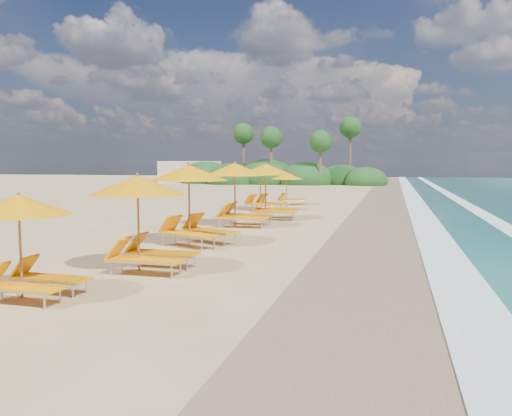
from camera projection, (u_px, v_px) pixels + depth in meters
The scene contains 12 objects.
ground at pixel (256, 246), 15.95m from camera, with size 160.00×160.00×0.00m, color tan.
wet_sand at pixel (388, 252), 14.92m from camera, with size 4.00×160.00×0.01m, color #8D7354.
surf_foam at pixel (488, 255), 14.22m from camera, with size 4.00×160.00×0.01m.
station_2 at pixel (27, 239), 9.76m from camera, with size 2.24×2.07×2.06m.
station_3 at pixel (145, 216), 12.23m from camera, with size 2.53×2.34×2.36m.
station_4 at pixel (194, 199), 16.19m from camera, with size 3.40×3.37×2.61m.
station_5 at pixel (240, 190), 20.92m from camera, with size 2.89×2.68×2.66m.
station_6 at pixel (270, 187), 23.53m from camera, with size 3.13×2.99×2.62m.
station_7 at pixel (263, 185), 27.79m from camera, with size 3.28×3.27×2.48m.
station_8 at pixel (289, 186), 31.54m from camera, with size 2.67×2.66×2.03m.
treeline at pixel (274, 176), 62.21m from camera, with size 25.80×8.80×9.74m.
beach_building at pixel (190, 172), 67.69m from camera, with size 7.00×5.00×2.80m, color beige.
Camera 1 is at (4.10, -15.24, 2.60)m, focal length 35.86 mm.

